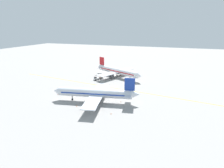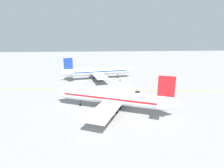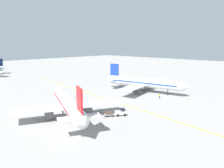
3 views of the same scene
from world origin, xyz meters
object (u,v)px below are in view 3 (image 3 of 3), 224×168
object	(u,v)px
baggage_tug_white	(121,112)
baggage_cart_trailing	(109,114)
ground_crew_worker	(159,96)
traffic_cone_near_nose	(163,91)
airplane_adjacent_stand	(143,83)
airplane_at_gate	(68,103)
traffic_cone_mid_apron	(120,89)
traffic_cone_by_wingtip	(136,85)
traffic_cone_far_edge	(188,100)

from	to	relation	value
baggage_tug_white	baggage_cart_trailing	world-z (taller)	baggage_tug_white
ground_crew_worker	traffic_cone_near_nose	bearing A→B (deg)	24.91
airplane_adjacent_stand	airplane_at_gate	bearing A→B (deg)	-175.06
baggage_tug_white	traffic_cone_near_nose	bearing A→B (deg)	12.34
airplane_adjacent_stand	ground_crew_worker	size ratio (longest dim) A/B	21.06
baggage_cart_trailing	traffic_cone_mid_apron	xyz separation A→B (m)	(27.85, 20.60, -0.49)
traffic_cone_near_nose	airplane_adjacent_stand	bearing A→B (deg)	142.00
baggage_tug_white	traffic_cone_mid_apron	bearing A→B (deg)	41.78
traffic_cone_mid_apron	baggage_cart_trailing	bearing A→B (deg)	-143.51
ground_crew_worker	baggage_tug_white	bearing A→B (deg)	-174.24
traffic_cone_by_wingtip	traffic_cone_far_edge	world-z (taller)	same
ground_crew_worker	traffic_cone_by_wingtip	distance (m)	23.62
traffic_cone_near_nose	traffic_cone_far_edge	size ratio (longest dim) A/B	1.00
airplane_at_gate	traffic_cone_mid_apron	bearing A→B (deg)	20.22
traffic_cone_by_wingtip	traffic_cone_mid_apron	bearing A→B (deg)	178.48
baggage_cart_trailing	traffic_cone_far_edge	world-z (taller)	baggage_cart_trailing
traffic_cone_near_nose	traffic_cone_mid_apron	distance (m)	17.60
airplane_at_gate	traffic_cone_by_wingtip	bearing A→B (deg)	15.37
traffic_cone_far_edge	airplane_at_gate	bearing A→B (deg)	157.07
airplane_adjacent_stand	traffic_cone_far_edge	xyz separation A→B (m)	(-1.05, -19.19, -3.43)
ground_crew_worker	traffic_cone_mid_apron	bearing A→B (deg)	84.86
airplane_adjacent_stand	traffic_cone_by_wingtip	xyz separation A→B (m)	(8.20, 9.52, -3.43)
airplane_at_gate	traffic_cone_near_nose	size ratio (longest dim) A/B	60.92
airplane_adjacent_stand	traffic_cone_by_wingtip	bearing A→B (deg)	49.27
traffic_cone_far_edge	traffic_cone_by_wingtip	bearing A→B (deg)	72.15
ground_crew_worker	traffic_cone_by_wingtip	bearing A→B (deg)	56.95
airplane_at_gate	traffic_cone_by_wingtip	distance (m)	48.59
airplane_adjacent_stand	baggage_cart_trailing	xyz separation A→B (m)	(-30.72, -10.79, -2.95)
traffic_cone_by_wingtip	traffic_cone_near_nose	bearing A→B (deg)	-96.62
traffic_cone_by_wingtip	traffic_cone_far_edge	bearing A→B (deg)	-107.85
airplane_at_gate	baggage_cart_trailing	distance (m)	11.20
baggage_cart_trailing	traffic_cone_mid_apron	bearing A→B (deg)	36.49
baggage_cart_trailing	traffic_cone_mid_apron	world-z (taller)	baggage_cart_trailing
baggage_tug_white	ground_crew_worker	distance (m)	23.42
baggage_cart_trailing	traffic_cone_far_edge	size ratio (longest dim) A/B	5.34
traffic_cone_mid_apron	traffic_cone_by_wingtip	distance (m)	11.07
baggage_tug_white	baggage_cart_trailing	distance (m)	3.30
baggage_cart_trailing	traffic_cone_near_nose	world-z (taller)	baggage_cart_trailing
baggage_cart_trailing	traffic_cone_mid_apron	distance (m)	34.64
airplane_at_gate	traffic_cone_by_wingtip	xyz separation A→B (m)	(46.74, 12.85, -3.43)
traffic_cone_far_edge	ground_crew_worker	bearing A→B (deg)	112.18
baggage_cart_trailing	ground_crew_worker	world-z (taller)	ground_crew_worker
traffic_cone_mid_apron	baggage_tug_white	bearing A→B (deg)	-138.22
airplane_at_gate	baggage_tug_white	size ratio (longest dim) A/B	10.07
ground_crew_worker	traffic_cone_far_edge	xyz separation A→B (m)	(3.64, -8.92, -0.63)
baggage_cart_trailing	ground_crew_worker	bearing A→B (deg)	1.13
airplane_at_gate	traffic_cone_mid_apron	size ratio (longest dim) A/B	60.92
airplane_adjacent_stand	traffic_cone_by_wingtip	world-z (taller)	airplane_adjacent_stand
ground_crew_worker	traffic_cone_by_wingtip	world-z (taller)	ground_crew_worker
airplane_at_gate	baggage_tug_white	xyz separation A→B (m)	(10.55, -9.30, -2.81)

